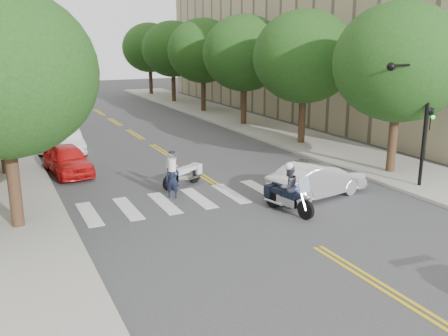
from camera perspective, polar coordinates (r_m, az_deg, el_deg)
ground at (r=16.98m, az=10.64°, el=-8.90°), size 140.00×140.00×0.00m
sidewalk_right at (r=39.85m, az=3.14°, el=5.07°), size 5.00×60.00×0.15m
tree_l_0 at (r=18.50m, az=-24.06°, el=9.83°), size 6.40×6.40×8.45m
tree_r_0 at (r=25.93m, az=19.40°, el=11.30°), size 6.40×6.40×8.45m
tree_r_1 at (r=32.12m, az=9.17°, el=12.43°), size 6.40×6.40×8.45m
tree_r_2 at (r=38.97m, az=2.33°, el=12.97°), size 6.40×6.40×8.45m
tree_r_3 at (r=46.20m, az=-2.43°, el=13.23°), size 6.40×6.40×8.45m
tree_r_4 at (r=53.64m, az=-5.89°, el=13.37°), size 6.40×6.40×8.45m
tree_r_5 at (r=61.22m, az=-8.51°, el=13.45°), size 6.40×6.40×8.45m
traffic_signal_pole at (r=23.58m, az=21.41°, el=6.38°), size 2.82×0.42×6.00m
motorcycle_police at (r=19.75m, az=7.26°, el=-2.53°), size 0.97×2.50×2.06m
motorcycle_parked at (r=23.34m, az=-4.45°, el=-0.68°), size 2.28×1.39×1.59m
officer_standing at (r=21.53m, az=-5.91°, el=-1.28°), size 0.72×0.64×1.65m
convertible at (r=21.93m, az=10.60°, el=-1.30°), size 4.91×2.45×1.55m
parked_car_a at (r=26.36m, az=-17.44°, el=0.92°), size 2.22×4.58×1.51m
parked_car_b at (r=31.32m, az=-17.41°, el=2.93°), size 1.50×4.25×1.40m
parked_car_c at (r=32.67m, az=-19.71°, el=3.12°), size 2.32×4.76×1.30m
parked_car_d at (r=41.58m, az=-20.18°, el=5.31°), size 2.06×4.22×1.18m
parked_car_e at (r=46.86m, az=-21.69°, el=6.21°), size 1.74×3.85×1.28m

